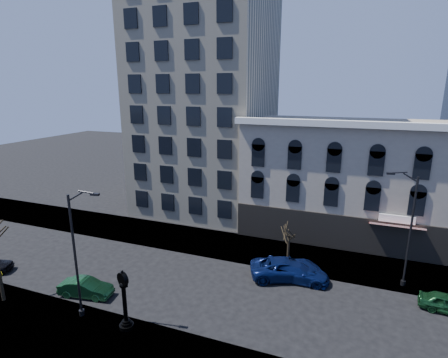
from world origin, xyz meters
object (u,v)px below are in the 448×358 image
at_px(street_lamp_near, 80,222).
at_px(car_near_b, 86,288).
at_px(street_clock, 125,302).
at_px(warning_sign, 1,278).

relative_size(street_lamp_near, car_near_b, 2.27).
xyz_separation_m(street_clock, warning_sign, (-10.56, -0.42, -0.20)).
height_order(warning_sign, car_near_b, warning_sign).
relative_size(street_lamp_near, warning_sign, 3.76).
bearing_deg(car_near_b, street_lamp_near, -142.74).
height_order(street_lamp_near, car_near_b, street_lamp_near).
bearing_deg(street_lamp_near, warning_sign, 175.66).
xyz_separation_m(street_lamp_near, car_near_b, (-2.17, 2.03, -6.40)).
bearing_deg(warning_sign, street_lamp_near, 18.55).
relative_size(street_clock, car_near_b, 1.03).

